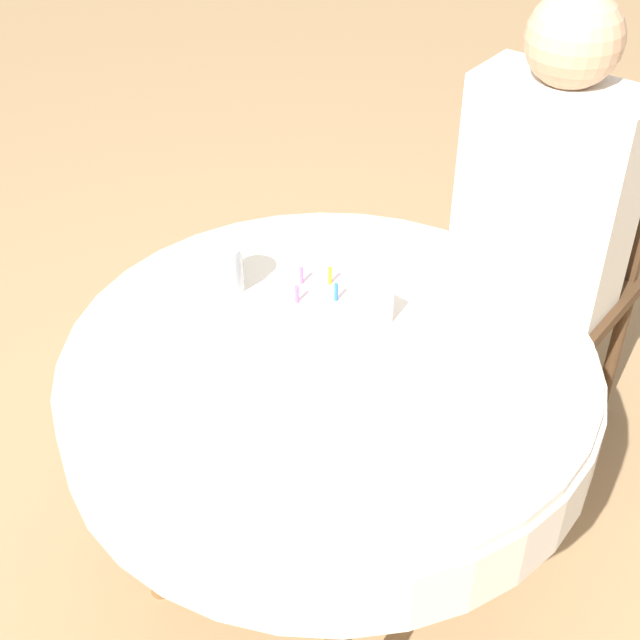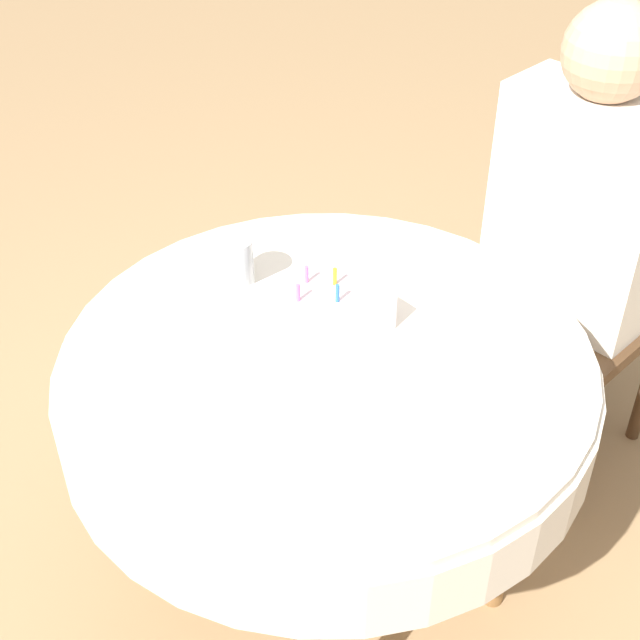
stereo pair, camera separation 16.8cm
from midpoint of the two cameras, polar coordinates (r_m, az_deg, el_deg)
The scene contains 6 objects.
ground_plane at distance 2.22m, azimuth 2.61°, elevation -16.75°, with size 12.00×12.00×0.00m, color #A37F56.
dining_table at distance 1.74m, azimuth 3.20°, elevation -4.34°, with size 1.03×1.03×0.73m.
chair at distance 2.39m, azimuth 18.39°, elevation 2.62°, with size 0.48×0.48×0.96m.
person at distance 2.19m, azimuth 18.25°, elevation 6.51°, with size 0.42×0.31×1.23m.
birthday_cake at distance 1.72m, azimuth 2.78°, elevation 0.61°, with size 0.21×0.21×0.11m.
drinking_glass at distance 1.81m, azimuth -2.93°, elevation 3.48°, with size 0.08×0.08×0.12m.
Camera 2 is at (0.99, -0.84, 1.80)m, focal length 50.00 mm.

